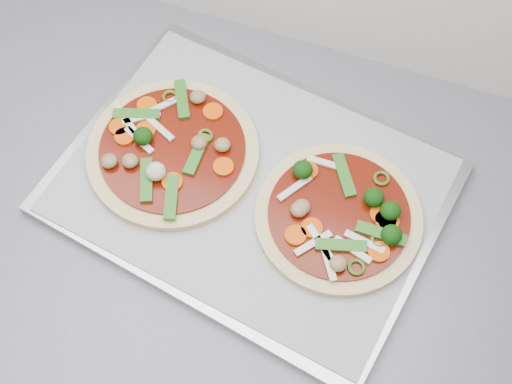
% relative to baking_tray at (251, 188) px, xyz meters
% --- Properties ---
extents(baking_tray, '(0.49, 0.40, 0.01)m').
position_rel_baking_tray_xyz_m(baking_tray, '(0.00, 0.00, 0.00)').
color(baking_tray, '#97979C').
rests_on(baking_tray, countertop).
extents(parchment, '(0.47, 0.37, 0.00)m').
position_rel_baking_tray_xyz_m(parchment, '(0.00, 0.00, 0.01)').
color(parchment, '#9F9FA5').
rests_on(parchment, baking_tray).
extents(pizza_left, '(0.27, 0.27, 0.04)m').
position_rel_baking_tray_xyz_m(pizza_left, '(-0.10, 0.01, 0.02)').
color(pizza_left, tan).
rests_on(pizza_left, parchment).
extents(pizza_right, '(0.23, 0.23, 0.03)m').
position_rel_baking_tray_xyz_m(pizza_right, '(0.11, -0.01, 0.02)').
color(pizza_right, tan).
rests_on(pizza_right, parchment).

